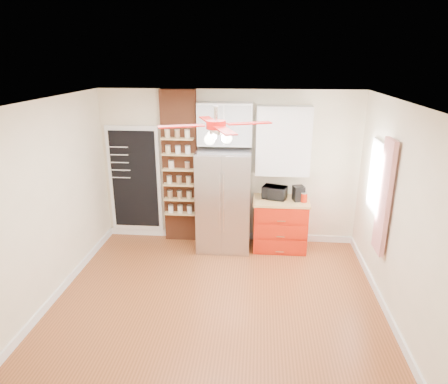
# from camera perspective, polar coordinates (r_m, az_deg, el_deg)

# --- Properties ---
(floor) EXTENTS (4.50, 4.50, 0.00)m
(floor) POSITION_cam_1_polar(r_m,az_deg,el_deg) (5.75, -0.99, -15.05)
(floor) COLOR brown
(floor) RESTS_ON ground
(ceiling) EXTENTS (4.50, 4.50, 0.00)m
(ceiling) POSITION_cam_1_polar(r_m,az_deg,el_deg) (4.81, -1.17, 12.77)
(ceiling) COLOR white
(ceiling) RESTS_ON wall_back
(wall_back) EXTENTS (4.50, 0.02, 2.70)m
(wall_back) POSITION_cam_1_polar(r_m,az_deg,el_deg) (7.02, 0.68, 3.46)
(wall_back) COLOR #F4E7C4
(wall_back) RESTS_ON floor
(wall_front) EXTENTS (4.50, 0.02, 2.70)m
(wall_front) POSITION_cam_1_polar(r_m,az_deg,el_deg) (3.36, -4.85, -14.74)
(wall_front) COLOR #F4E7C4
(wall_front) RESTS_ON floor
(wall_left) EXTENTS (0.02, 4.00, 2.70)m
(wall_left) POSITION_cam_1_polar(r_m,az_deg,el_deg) (5.81, -23.74, -1.49)
(wall_left) COLOR #F4E7C4
(wall_left) RESTS_ON floor
(wall_right) EXTENTS (0.02, 4.00, 2.70)m
(wall_right) POSITION_cam_1_polar(r_m,az_deg,el_deg) (5.39, 23.51, -2.98)
(wall_right) COLOR #F4E7C4
(wall_right) RESTS_ON floor
(chalkboard) EXTENTS (0.95, 0.05, 1.95)m
(chalkboard) POSITION_cam_1_polar(r_m,az_deg,el_deg) (7.38, -12.63, 1.74)
(chalkboard) COLOR white
(chalkboard) RESTS_ON wall_back
(brick_pillar) EXTENTS (0.60, 0.16, 2.70)m
(brick_pillar) POSITION_cam_1_polar(r_m,az_deg,el_deg) (7.06, -6.28, 3.44)
(brick_pillar) COLOR brown
(brick_pillar) RESTS_ON floor
(fridge) EXTENTS (0.90, 0.70, 1.75)m
(fridge) POSITION_cam_1_polar(r_m,az_deg,el_deg) (6.82, 0.00, -1.20)
(fridge) COLOR #ABABAF
(fridge) RESTS_ON floor
(upper_glass_cabinet) EXTENTS (0.90, 0.35, 0.70)m
(upper_glass_cabinet) POSITION_cam_1_polar(r_m,az_deg,el_deg) (6.69, 0.16, 9.71)
(upper_glass_cabinet) COLOR white
(upper_glass_cabinet) RESTS_ON wall_back
(red_cabinet) EXTENTS (0.94, 0.64, 0.90)m
(red_cabinet) POSITION_cam_1_polar(r_m,az_deg,el_deg) (7.01, 7.99, -4.54)
(red_cabinet) COLOR #B61D09
(red_cabinet) RESTS_ON floor
(upper_shelf_unit) EXTENTS (0.90, 0.30, 1.15)m
(upper_shelf_unit) POSITION_cam_1_polar(r_m,az_deg,el_deg) (6.75, 8.47, 7.21)
(upper_shelf_unit) COLOR white
(upper_shelf_unit) RESTS_ON wall_back
(window) EXTENTS (0.04, 0.75, 1.05)m
(window) POSITION_cam_1_polar(r_m,az_deg,el_deg) (6.13, 21.10, 1.85)
(window) COLOR white
(window) RESTS_ON wall_right
(curtain) EXTENTS (0.06, 0.40, 1.55)m
(curtain) POSITION_cam_1_polar(r_m,az_deg,el_deg) (5.64, 21.92, -0.72)
(curtain) COLOR red
(curtain) RESTS_ON wall_right
(ceiling_fan) EXTENTS (1.40, 1.40, 0.44)m
(ceiling_fan) POSITION_cam_1_polar(r_m,az_deg,el_deg) (4.85, -1.15, 9.53)
(ceiling_fan) COLOR silver
(ceiling_fan) RESTS_ON ceiling
(toaster_oven) EXTENTS (0.46, 0.37, 0.22)m
(toaster_oven) POSITION_cam_1_polar(r_m,az_deg,el_deg) (6.85, 7.24, -0.06)
(toaster_oven) COLOR black
(toaster_oven) RESTS_ON red_cabinet
(coffee_maker) EXTENTS (0.21, 0.22, 0.26)m
(coffee_maker) POSITION_cam_1_polar(r_m,az_deg,el_deg) (6.81, 10.59, -0.20)
(coffee_maker) COLOR black
(coffee_maker) RESTS_ON red_cabinet
(canister_left) EXTENTS (0.12, 0.12, 0.15)m
(canister_left) POSITION_cam_1_polar(r_m,az_deg,el_deg) (6.78, 11.34, -0.80)
(canister_left) COLOR #A51B09
(canister_left) RESTS_ON red_cabinet
(canister_right) EXTENTS (0.10, 0.10, 0.14)m
(canister_right) POSITION_cam_1_polar(r_m,az_deg,el_deg) (6.87, 11.26, -0.56)
(canister_right) COLOR red
(canister_right) RESTS_ON red_cabinet
(pantry_jar_oats) EXTENTS (0.13, 0.13, 0.13)m
(pantry_jar_oats) POSITION_cam_1_polar(r_m,az_deg,el_deg) (6.95, -7.55, 3.89)
(pantry_jar_oats) COLOR beige
(pantry_jar_oats) RESTS_ON brick_pillar
(pantry_jar_beans) EXTENTS (0.10, 0.10, 0.12)m
(pantry_jar_beans) POSITION_cam_1_polar(r_m,az_deg,el_deg) (6.89, -5.27, 3.78)
(pantry_jar_beans) COLOR #9C6D4F
(pantry_jar_beans) RESTS_ON brick_pillar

